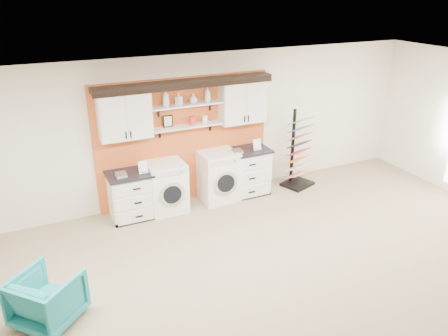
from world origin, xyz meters
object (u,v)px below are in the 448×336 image
sample_rack (298,162)px  armchair (47,298)px  base_cabinet_left (134,195)px  washer (166,186)px  dryer (218,176)px  base_cabinet_right (245,172)px

sample_rack → armchair: sample_rack is taller
base_cabinet_left → sample_rack: (3.44, -0.11, 0.08)m
base_cabinet_left → washer: bearing=-0.3°
dryer → base_cabinet_left: bearing=179.9°
washer → armchair: 3.16m
base_cabinet_left → washer: washer is taller
washer → sample_rack: (2.82, -0.11, 0.05)m
base_cabinet_right → sample_rack: bearing=-5.5°
base_cabinet_right → base_cabinet_left: bearing=180.0°
armchair → washer: bearing=-89.1°
base_cabinet_left → armchair: 2.76m
washer → dryer: 1.06m
base_cabinet_left → base_cabinet_right: bearing=-0.0°
washer → base_cabinet_right: bearing=0.1°
base_cabinet_left → armchair: size_ratio=1.19×
dryer → sample_rack: sample_rack is taller
washer → sample_rack: sample_rack is taller
dryer → armchair: bearing=-146.5°
base_cabinet_left → washer: 0.62m
sample_rack → armchair: 5.50m
base_cabinet_right → sample_rack: (1.18, -0.11, 0.05)m
base_cabinet_left → dryer: 1.68m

